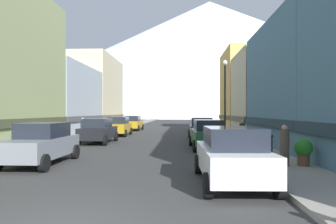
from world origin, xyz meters
name	(u,v)px	position (x,y,z in m)	size (l,w,h in m)	color
sidewalk_left	(118,128)	(-6.25, 35.00, 0.07)	(2.50, 100.00, 0.15)	gray
sidewalk_right	(213,129)	(6.25, 35.00, 0.07)	(2.50, 100.00, 0.15)	gray
storefront_left_2	(57,101)	(-10.77, 25.72, 3.38)	(6.84, 11.42, 7.02)	#99A5B2
storefront_left_3	(91,94)	(-10.83, 38.04, 4.85)	(6.97, 12.64, 10.03)	beige
storefront_right_1	(328,87)	(11.43, 14.27, 3.83)	(8.16, 10.88, 7.95)	slate
storefront_right_2	(282,96)	(11.68, 24.13, 3.80)	(8.66, 8.01, 7.88)	beige
storefront_right_3	(252,92)	(10.87, 33.23, 4.76)	(7.04, 9.40, 9.85)	#D8B259
car_left_0	(41,143)	(-3.80, 7.33, 0.90)	(2.08, 4.41, 1.78)	slate
car_left_1	(98,131)	(-3.80, 16.28, 0.90)	(2.07, 4.41, 1.78)	black
car_left_2	(119,126)	(-3.80, 23.37, 0.90)	(2.14, 4.44, 1.78)	#B28419
car_left_3	(133,123)	(-3.80, 31.88, 0.90)	(2.13, 4.43, 1.78)	#B28419
car_right_0	(232,155)	(3.80, 3.99, 0.90)	(2.17, 4.45, 1.78)	silver
car_right_1	(208,134)	(3.80, 13.18, 0.90)	(2.23, 4.48, 1.78)	#265933
car_right_2	(201,128)	(3.80, 19.88, 0.90)	(2.09, 4.41, 1.78)	#19478C
trash_bin_right	(267,145)	(6.35, 9.50, 0.64)	(0.59, 0.59, 0.98)	#4C5156
potted_plant_0	(303,150)	(7.00, 6.65, 0.75)	(0.70, 0.70, 1.05)	brown
potted_plant_1	(45,138)	(-7.00, 14.75, 0.51)	(0.47, 0.47, 0.73)	gray
pedestrian_0	(83,128)	(-6.25, 20.27, 0.89)	(0.36, 0.36, 1.61)	navy
pedestrian_1	(285,147)	(6.25, 6.58, 0.88)	(0.36, 0.36, 1.60)	brown
pedestrian_2	(242,133)	(6.25, 15.15, 0.86)	(0.36, 0.36, 1.55)	#333338
streetlamp_right	(225,88)	(5.35, 16.95, 3.99)	(0.36, 0.36, 5.86)	black
mountain_backdrop	(209,58)	(25.28, 260.00, 48.46)	(354.70, 354.70, 96.92)	silver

